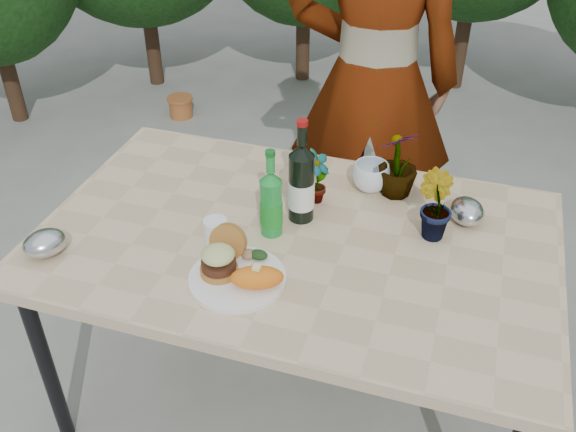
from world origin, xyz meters
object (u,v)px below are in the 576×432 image
(wine_bottle, at_px, (301,184))
(person, at_px, (373,82))
(patio_table, at_px, (296,250))
(dinner_plate, at_px, (237,278))

(wine_bottle, bearing_deg, person, 86.25)
(patio_table, relative_size, dinner_plate, 5.71)
(dinner_plate, bearing_deg, person, 81.14)
(person, bearing_deg, wine_bottle, 74.84)
(patio_table, distance_m, person, 0.84)
(wine_bottle, distance_m, person, 0.72)
(patio_table, height_order, person, person)
(person, bearing_deg, patio_table, 76.46)
(dinner_plate, distance_m, person, 1.09)
(patio_table, bearing_deg, dinner_plate, -110.99)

